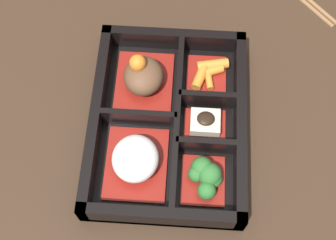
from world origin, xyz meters
TOP-DOWN VIEW (x-y plane):
  - ground_plane at (0.00, 0.00)m, footprint 3.00×3.00m
  - bento_base at (0.00, 0.00)m, footprint 0.28×0.21m
  - bento_rim at (-0.00, -0.00)m, footprint 0.28×0.21m
  - bowl_rice at (-0.06, 0.04)m, footprint 0.11×0.08m
  - bowl_stew at (0.06, 0.04)m, footprint 0.11×0.08m
  - bowl_greens at (-0.08, -0.05)m, footprint 0.07×0.06m
  - bowl_tofu at (-0.00, -0.05)m, footprint 0.05×0.06m
  - bowl_carrots at (0.08, -0.05)m, footprint 0.07×0.06m

SIDE VIEW (x-z plane):
  - ground_plane at x=0.00m, z-range 0.00..0.00m
  - bento_base at x=0.00m, z-range 0.00..0.01m
  - bowl_carrots at x=0.08m, z-range 0.01..0.03m
  - bowl_tofu at x=0.00m, z-range 0.01..0.04m
  - bento_rim at x=0.00m, z-range 0.00..0.04m
  - bowl_greens at x=-0.08m, z-range 0.01..0.04m
  - bowl_rice at x=-0.06m, z-range 0.01..0.05m
  - bowl_stew at x=0.06m, z-range 0.00..0.06m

